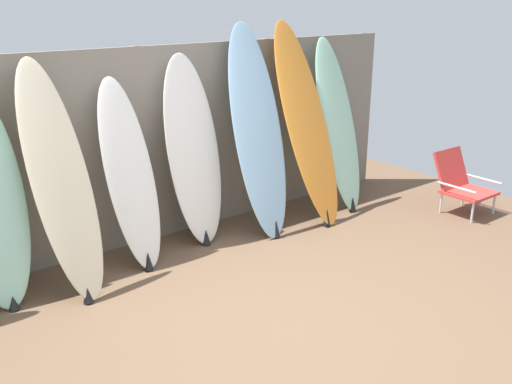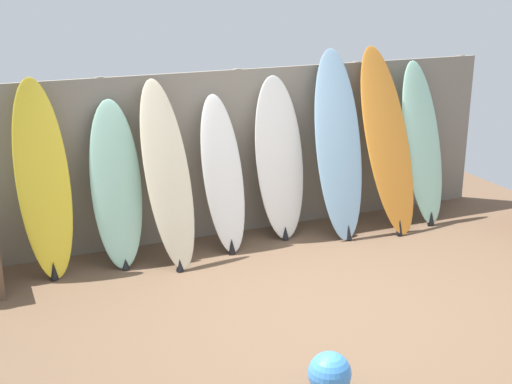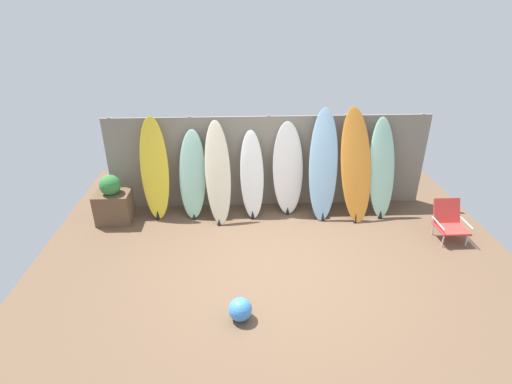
{
  "view_description": "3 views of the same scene",
  "coord_description": "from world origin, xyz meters",
  "views": [
    {
      "loc": [
        -2.29,
        -2.6,
        2.21
      ],
      "look_at": [
        0.34,
        0.77,
        0.73
      ],
      "focal_mm": 40.0,
      "sensor_mm": 36.0,
      "label": 1
    },
    {
      "loc": [
        -2.73,
        -4.95,
        2.87
      ],
      "look_at": [
        -0.38,
        0.64,
        0.91
      ],
      "focal_mm": 50.0,
      "sensor_mm": 36.0,
      "label": 2
    },
    {
      "loc": [
        -0.57,
        -5.11,
        3.77
      ],
      "look_at": [
        -0.3,
        0.62,
        0.94
      ],
      "focal_mm": 28.0,
      "sensor_mm": 36.0,
      "label": 3
    }
  ],
  "objects": [
    {
      "name": "surfboard_skyblue_5",
      "position": [
        0.97,
        1.55,
        0.98
      ],
      "size": [
        0.58,
        0.73,
        2.0
      ],
      "color": "#8CB7D6",
      "rests_on": "ground"
    },
    {
      "name": "ground",
      "position": [
        0.0,
        0.0,
        0.0
      ],
      "size": [
        7.68,
        7.68,
        0.0
      ],
      "primitive_type": "plane",
      "color": "brown"
    },
    {
      "name": "beach_chair",
      "position": [
        3.0,
        0.63,
        0.32
      ],
      "size": [
        0.5,
        0.56,
        0.65
      ],
      "rotation": [
        0.0,
        0.0,
        -0.15
      ],
      "color": "silver",
      "rests_on": "ground"
    },
    {
      "name": "surfboard_cream_2",
      "position": [
        -0.95,
        1.51,
        0.89
      ],
      "size": [
        0.54,
        0.8,
        1.8
      ],
      "color": "beige",
      "rests_on": "ground"
    },
    {
      "name": "surfboard_seafoam_7",
      "position": [
        2.07,
        1.57,
        0.9
      ],
      "size": [
        0.51,
        0.66,
        1.82
      ],
      "color": "#9ED6BC",
      "rests_on": "ground"
    },
    {
      "name": "fence_back",
      "position": [
        -0.0,
        2.01,
        0.9
      ],
      "size": [
        6.08,
        0.11,
        1.8
      ],
      "color": "gray",
      "rests_on": "ground"
    },
    {
      "name": "surfboard_white_3",
      "position": [
        -0.33,
        1.63,
        0.79
      ],
      "size": [
        0.47,
        0.58,
        1.6
      ],
      "color": "white",
      "rests_on": "ground"
    },
    {
      "name": "surfboard_white_4",
      "position": [
        0.35,
        1.71,
        0.86
      ],
      "size": [
        0.62,
        0.47,
        1.74
      ],
      "color": "white",
      "rests_on": "ground"
    },
    {
      "name": "surfboard_orange_6",
      "position": [
        1.56,
        1.51,
        0.99
      ],
      "size": [
        0.67,
        0.86,
        2.0
      ],
      "color": "orange",
      "rests_on": "ground"
    }
  ]
}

